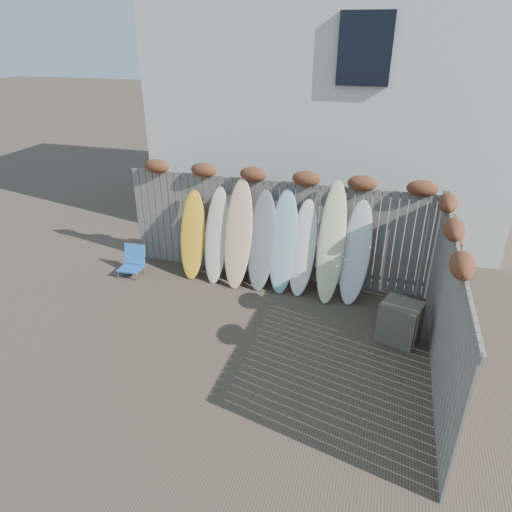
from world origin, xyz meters
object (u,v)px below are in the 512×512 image
(beach_chair, at_px, (133,261))
(wooden_crate, at_px, (400,322))
(surfboard_0, at_px, (193,235))
(lattice_panel, at_px, (446,283))

(beach_chair, height_order, wooden_crate, wooden_crate)
(wooden_crate, xyz_separation_m, surfboard_0, (-4.05, 1.14, 0.52))
(lattice_panel, bearing_deg, wooden_crate, -145.44)
(wooden_crate, distance_m, lattice_panel, 0.95)
(wooden_crate, xyz_separation_m, lattice_panel, (0.61, 0.41, 0.59))
(beach_chair, xyz_separation_m, lattice_panel, (5.88, -0.37, 0.65))
(lattice_panel, height_order, surfboard_0, lattice_panel)
(lattice_panel, xyz_separation_m, surfboard_0, (-4.66, 0.72, -0.07))
(beach_chair, bearing_deg, wooden_crate, -8.50)
(beach_chair, distance_m, lattice_panel, 5.92)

